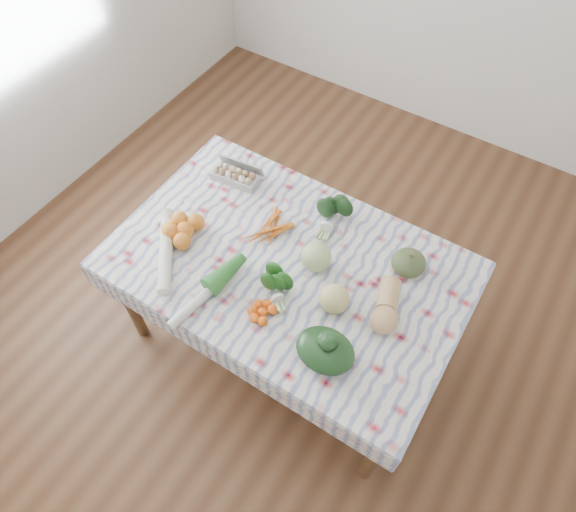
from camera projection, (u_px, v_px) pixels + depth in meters
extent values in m
plane|color=#502F1B|center=(288.00, 336.00, 3.04)|extent=(4.50, 4.50, 0.00)
cube|color=brown|center=(288.00, 267.00, 2.45)|extent=(1.60, 1.00, 0.04)
cylinder|color=brown|center=(129.00, 302.00, 2.77)|extent=(0.06, 0.06, 0.71)
cylinder|color=brown|center=(374.00, 455.00, 2.31)|extent=(0.06, 0.06, 0.71)
cylinder|color=brown|center=(226.00, 199.00, 3.20)|extent=(0.06, 0.06, 0.71)
cylinder|color=brown|center=(449.00, 310.00, 2.74)|extent=(0.06, 0.06, 0.71)
cube|color=white|center=(288.00, 264.00, 2.43)|extent=(1.66, 1.06, 0.01)
cube|color=#B0B0AB|center=(234.00, 176.00, 2.70)|extent=(0.27, 0.13, 0.07)
cube|color=orange|center=(272.00, 232.00, 2.50)|extent=(0.25, 0.23, 0.04)
ellipsoid|color=#153314|center=(331.00, 214.00, 2.49)|extent=(0.20, 0.18, 0.16)
ellipsoid|color=#42512B|center=(409.00, 263.00, 2.36)|extent=(0.20, 0.20, 0.10)
sphere|color=#A9C078|center=(316.00, 257.00, 2.35)|extent=(0.15, 0.15, 0.14)
ellipsoid|color=tan|center=(387.00, 305.00, 2.22)|extent=(0.19, 0.29, 0.12)
cube|color=orange|center=(185.00, 230.00, 2.48)|extent=(0.31, 0.31, 0.09)
ellipsoid|color=#1D5217|center=(275.00, 288.00, 2.28)|extent=(0.20, 0.20, 0.10)
cube|color=#EF5B10|center=(263.00, 312.00, 2.24)|extent=(0.16, 0.16, 0.05)
sphere|color=#CEC071|center=(334.00, 299.00, 2.23)|extent=(0.17, 0.17, 0.13)
ellipsoid|color=black|center=(325.00, 350.00, 2.10)|extent=(0.27, 0.22, 0.11)
cylinder|color=silver|center=(166.00, 255.00, 2.41)|extent=(0.31, 0.38, 0.06)
cylinder|color=beige|center=(207.00, 293.00, 2.30)|extent=(0.11, 0.45, 0.05)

